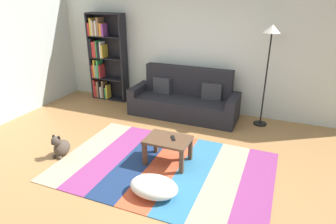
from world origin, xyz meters
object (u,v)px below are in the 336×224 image
at_px(bookshelf, 104,58).
at_px(dog, 61,147).
at_px(pouf, 154,187).
at_px(coffee_table, 168,143).
at_px(couch, 184,100).
at_px(standing_lamp, 271,43).
at_px(tv_remote, 173,138).

distance_m(bookshelf, dog, 2.90).
bearing_deg(dog, pouf, -10.53).
distance_m(coffee_table, pouf, 0.84).
distance_m(couch, dog, 2.68).
bearing_deg(standing_lamp, couch, -175.66).
relative_size(couch, tv_remote, 15.07).
xyz_separation_m(pouf, tv_remote, (-0.06, 0.84, 0.30)).
xyz_separation_m(pouf, dog, (-1.81, 0.34, 0.04)).
bearing_deg(standing_lamp, bookshelf, 177.46).
xyz_separation_m(dog, standing_lamp, (2.85, 2.47, 1.45)).
bearing_deg(coffee_table, bookshelf, 139.41).
xyz_separation_m(coffee_table, tv_remote, (0.07, 0.03, 0.09)).
bearing_deg(coffee_table, standing_lamp, 59.63).
bearing_deg(pouf, couch, 101.14).
xyz_separation_m(couch, standing_lamp, (1.57, 0.12, 1.28)).
xyz_separation_m(couch, bookshelf, (-2.14, 0.28, 0.68)).
xyz_separation_m(pouf, standing_lamp, (1.04, 2.81, 1.49)).
relative_size(bookshelf, pouf, 3.11).
bearing_deg(tv_remote, pouf, -116.66).
height_order(dog, tv_remote, tv_remote).
height_order(bookshelf, coffee_table, bookshelf).
relative_size(coffee_table, dog, 1.70).
height_order(couch, tv_remote, couch).
height_order(coffee_table, standing_lamp, standing_lamp).
bearing_deg(couch, pouf, -78.86).
bearing_deg(tv_remote, couch, 73.34).
bearing_deg(dog, bookshelf, 108.06).
distance_m(dog, tv_remote, 1.84).
relative_size(couch, dog, 5.69).
height_order(bookshelf, tv_remote, bookshelf).
bearing_deg(pouf, bookshelf, 131.88).
relative_size(coffee_table, tv_remote, 4.50).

